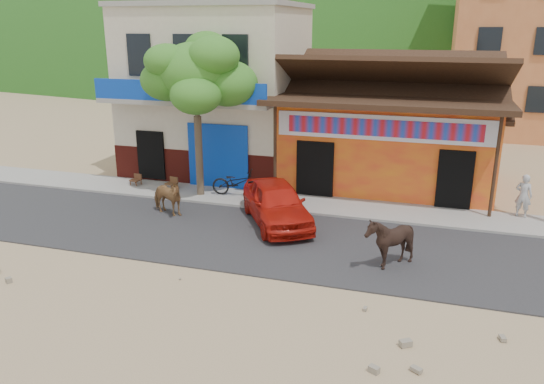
{
  "coord_description": "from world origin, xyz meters",
  "views": [
    {
      "loc": [
        3.67,
        -11.91,
        6.36
      ],
      "look_at": [
        -0.88,
        3.0,
        1.4
      ],
      "focal_mm": 35.0,
      "sensor_mm": 36.0,
      "label": 1
    }
  ],
  "objects_px": {
    "pedestrian": "(524,196)",
    "cafe_chair_left": "(171,178)",
    "tree": "(197,116)",
    "cow_dark": "(390,242)",
    "cow_tan": "(166,197)",
    "red_car": "(276,203)",
    "scooter": "(237,183)",
    "cafe_chair_right": "(135,175)"
  },
  "relations": [
    {
      "from": "pedestrian",
      "to": "cafe_chair_left",
      "type": "relative_size",
      "value": 1.78
    },
    {
      "from": "tree",
      "to": "cow_dark",
      "type": "height_order",
      "value": "tree"
    },
    {
      "from": "cow_tan",
      "to": "cow_dark",
      "type": "xyz_separation_m",
      "value": [
        7.72,
        -1.99,
        0.11
      ]
    },
    {
      "from": "cow_tan",
      "to": "cafe_chair_left",
      "type": "bearing_deg",
      "value": 42.01
    },
    {
      "from": "tree",
      "to": "cafe_chair_left",
      "type": "relative_size",
      "value": 7.21
    },
    {
      "from": "red_car",
      "to": "pedestrian",
      "type": "xyz_separation_m",
      "value": [
        7.82,
        2.81,
        0.12
      ]
    },
    {
      "from": "tree",
      "to": "cow_tan",
      "type": "distance_m",
      "value": 3.32
    },
    {
      "from": "red_car",
      "to": "scooter",
      "type": "distance_m",
      "value": 3.08
    },
    {
      "from": "scooter",
      "to": "cafe_chair_left",
      "type": "bearing_deg",
      "value": 83.92
    },
    {
      "from": "red_car",
      "to": "pedestrian",
      "type": "bearing_deg",
      "value": -11.77
    },
    {
      "from": "cow_tan",
      "to": "cafe_chair_left",
      "type": "height_order",
      "value": "cow_tan"
    },
    {
      "from": "tree",
      "to": "scooter",
      "type": "bearing_deg",
      "value": 9.85
    },
    {
      "from": "cow_tan",
      "to": "cafe_chair_right",
      "type": "xyz_separation_m",
      "value": [
        -2.76,
        2.58,
        -0.15
      ]
    },
    {
      "from": "cow_dark",
      "to": "pedestrian",
      "type": "height_order",
      "value": "pedestrian"
    },
    {
      "from": "tree",
      "to": "cafe_chair_left",
      "type": "xyz_separation_m",
      "value": [
        -1.4,
        0.32,
        -2.58
      ]
    },
    {
      "from": "cafe_chair_left",
      "to": "tree",
      "type": "bearing_deg",
      "value": 0.48
    },
    {
      "from": "pedestrian",
      "to": "cafe_chair_right",
      "type": "xyz_separation_m",
      "value": [
        -14.45,
        -0.53,
        -0.34
      ]
    },
    {
      "from": "tree",
      "to": "cafe_chair_right",
      "type": "distance_m",
      "value": 4.01
    },
    {
      "from": "cow_dark",
      "to": "cafe_chair_left",
      "type": "xyz_separation_m",
      "value": [
        -8.86,
        4.53,
        -0.24
      ]
    },
    {
      "from": "scooter",
      "to": "cafe_chair_right",
      "type": "xyz_separation_m",
      "value": [
        -4.43,
        0.13,
        -0.11
      ]
    },
    {
      "from": "scooter",
      "to": "cafe_chair_right",
      "type": "distance_m",
      "value": 4.43
    },
    {
      "from": "cow_tan",
      "to": "cafe_chair_right",
      "type": "bearing_deg",
      "value": 64.9
    },
    {
      "from": "cow_tan",
      "to": "pedestrian",
      "type": "relative_size",
      "value": 1.0
    },
    {
      "from": "tree",
      "to": "cow_dark",
      "type": "distance_m",
      "value": 8.88
    },
    {
      "from": "tree",
      "to": "red_car",
      "type": "distance_m",
      "value": 4.72
    },
    {
      "from": "red_car",
      "to": "pedestrian",
      "type": "height_order",
      "value": "pedestrian"
    },
    {
      "from": "red_car",
      "to": "cafe_chair_left",
      "type": "height_order",
      "value": "red_car"
    },
    {
      "from": "cow_tan",
      "to": "red_car",
      "type": "height_order",
      "value": "red_car"
    },
    {
      "from": "pedestrian",
      "to": "cafe_chair_right",
      "type": "relative_size",
      "value": 1.86
    },
    {
      "from": "cow_tan",
      "to": "cow_dark",
      "type": "distance_m",
      "value": 7.98
    },
    {
      "from": "cow_dark",
      "to": "red_car",
      "type": "height_order",
      "value": "cow_dark"
    },
    {
      "from": "cafe_chair_left",
      "to": "cafe_chair_right",
      "type": "bearing_deg",
      "value": -168.24
    },
    {
      "from": "tree",
      "to": "scooter",
      "type": "xyz_separation_m",
      "value": [
        1.4,
        0.24,
        -2.49
      ]
    },
    {
      "from": "tree",
      "to": "pedestrian",
      "type": "bearing_deg",
      "value": 4.51
    },
    {
      "from": "scooter",
      "to": "pedestrian",
      "type": "relative_size",
      "value": 1.3
    },
    {
      "from": "cow_tan",
      "to": "pedestrian",
      "type": "xyz_separation_m",
      "value": [
        11.69,
        3.12,
        0.2
      ]
    },
    {
      "from": "tree",
      "to": "cafe_chair_left",
      "type": "bearing_deg",
      "value": 167.07
    },
    {
      "from": "cow_tan",
      "to": "cow_dark",
      "type": "bearing_deg",
      "value": -86.48
    },
    {
      "from": "cow_tan",
      "to": "cafe_chair_left",
      "type": "relative_size",
      "value": 1.78
    },
    {
      "from": "red_car",
      "to": "cafe_chair_right",
      "type": "distance_m",
      "value": 7.01
    },
    {
      "from": "pedestrian",
      "to": "cafe_chair_right",
      "type": "distance_m",
      "value": 14.47
    },
    {
      "from": "cow_tan",
      "to": "scooter",
      "type": "bearing_deg",
      "value": -16.18
    }
  ]
}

